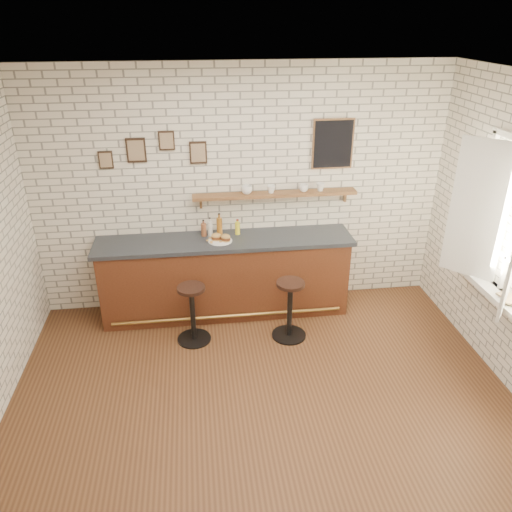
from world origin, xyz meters
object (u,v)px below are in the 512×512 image
(bitters_bottle_brown, at_px, (204,229))
(book_lower, at_px, (504,299))
(bitters_bottle_amber, at_px, (219,226))
(shelf_cup_c, at_px, (304,188))
(bitters_bottle_white, at_px, (210,228))
(shelf_cup_d, at_px, (320,187))
(sandwich_plate, at_px, (220,241))
(shelf_cup_b, at_px, (271,189))
(bar_stool_left, at_px, (193,312))
(ciabatta_sandwich, at_px, (221,237))
(condiment_bottle_yellow, at_px, (238,228))
(shelf_cup_a, at_px, (247,190))
(bar_stool_right, at_px, (290,308))
(bar_counter, at_px, (226,276))
(book_upper, at_px, (506,298))

(bitters_bottle_brown, relative_size, book_lower, 0.92)
(bitters_bottle_amber, xyz_separation_m, shelf_cup_c, (1.04, 0.07, 0.42))
(bitters_bottle_white, height_order, shelf_cup_d, shelf_cup_d)
(sandwich_plate, xyz_separation_m, shelf_cup_b, (0.65, 0.25, 0.53))
(book_lower, bearing_deg, bar_stool_left, 146.61)
(sandwich_plate, height_order, book_lower, sandwich_plate)
(bitters_bottle_white, bearing_deg, sandwich_plate, -59.59)
(ciabatta_sandwich, xyz_separation_m, bitters_bottle_brown, (-0.20, 0.18, 0.03))
(sandwich_plate, bearing_deg, shelf_cup_b, 21.34)
(bitters_bottle_brown, xyz_separation_m, book_lower, (2.86, -1.76, -0.15))
(condiment_bottle_yellow, relative_size, shelf_cup_a, 1.49)
(shelf_cup_c, bearing_deg, ciabatta_sandwich, 115.71)
(shelf_cup_c, xyz_separation_m, book_lower, (1.63, -1.83, -0.60))
(sandwich_plate, height_order, shelf_cup_d, shelf_cup_d)
(bar_stool_right, distance_m, shelf_cup_c, 1.46)
(bar_counter, distance_m, bitters_bottle_amber, 0.63)
(bar_stool_right, xyz_separation_m, shelf_cup_b, (-0.10, 0.85, 1.16))
(bitters_bottle_brown, distance_m, shelf_cup_d, 1.51)
(sandwich_plate, height_order, bitters_bottle_white, bitters_bottle_white)
(bar_stool_left, height_order, shelf_cup_b, shelf_cup_b)
(sandwich_plate, distance_m, bar_stool_right, 1.14)
(bitters_bottle_amber, bearing_deg, shelf_cup_b, 6.24)
(bitters_bottle_brown, height_order, shelf_cup_b, shelf_cup_b)
(shelf_cup_d, bearing_deg, bitters_bottle_brown, -174.76)
(bar_counter, distance_m, book_upper, 3.13)
(condiment_bottle_yellow, distance_m, bar_stool_left, 1.17)
(bar_stool_left, xyz_separation_m, shelf_cup_b, (1.02, 0.78, 1.17))
(shelf_cup_b, xyz_separation_m, shelf_cup_c, (0.40, 0.00, -0.00))
(bitters_bottle_amber, relative_size, book_lower, 1.25)
(shelf_cup_a, relative_size, book_lower, 0.57)
(bitters_bottle_brown, bearing_deg, shelf_cup_d, 2.78)
(shelf_cup_d, bearing_deg, bar_counter, -168.05)
(bitters_bottle_brown, bearing_deg, bitters_bottle_white, 0.00)
(shelf_cup_d, relative_size, book_lower, 0.45)
(bar_counter, bearing_deg, shelf_cup_d, 9.49)
(bar_stool_left, bearing_deg, sandwich_plate, 55.03)
(bar_stool_left, height_order, shelf_cup_c, shelf_cup_c)
(sandwich_plate, bearing_deg, bitters_bottle_brown, 135.31)
(bitters_bottle_brown, distance_m, shelf_cup_c, 1.31)
(bitters_bottle_white, bearing_deg, bar_stool_right, -42.34)
(bitters_bottle_white, relative_size, bitters_bottle_amber, 0.82)
(bar_counter, bearing_deg, book_upper, -32.01)
(ciabatta_sandwich, relative_size, book_lower, 1.11)
(ciabatta_sandwich, bearing_deg, shelf_cup_b, 21.67)
(bar_stool_right, distance_m, shelf_cup_a, 1.49)
(shelf_cup_b, relative_size, shelf_cup_c, 0.87)
(shelf_cup_c, bearing_deg, bar_stool_right, 172.55)
(bar_stool_left, bearing_deg, bitters_bottle_brown, 75.45)
(sandwich_plate, distance_m, book_lower, 3.11)
(bitters_bottle_brown, bearing_deg, sandwich_plate, -44.69)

